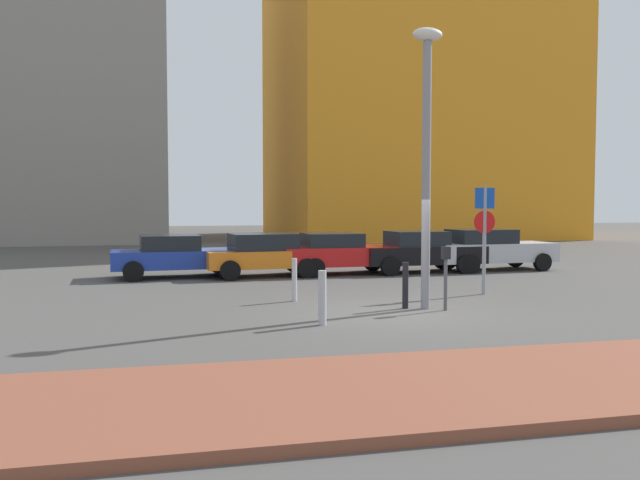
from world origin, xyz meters
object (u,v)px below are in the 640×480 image
at_px(parked_car_black, 420,251).
at_px(traffic_bollard_near, 322,298).
at_px(parked_car_silver, 489,249).
at_px(traffic_bollard_mid, 294,280).
at_px(parked_car_orange, 266,254).
at_px(parked_car_red, 339,253).
at_px(parking_meter, 446,269).
at_px(traffic_bollard_far, 405,285).
at_px(parked_car_blue, 176,255).
at_px(street_lamp, 427,143).
at_px(parking_sign_post, 484,227).

distance_m(parked_car_black, traffic_bollard_near, 10.75).
relative_size(parked_car_silver, traffic_bollard_mid, 4.35).
relative_size(parked_car_orange, traffic_bollard_mid, 3.96).
relative_size(parked_car_red, parking_meter, 2.98).
bearing_deg(parked_car_black, parked_car_orange, -179.51).
height_order(parked_car_red, traffic_bollard_near, parked_car_red).
bearing_deg(parked_car_red, parked_car_black, -1.54).
bearing_deg(parked_car_red, traffic_bollard_far, -93.62).
distance_m(parked_car_blue, street_lamp, 10.11).
bearing_deg(parked_car_orange, parked_car_silver, 1.18).
distance_m(parked_car_red, traffic_bollard_near, 9.60).
xyz_separation_m(parked_car_orange, traffic_bollard_far, (2.08, -7.46, -0.22)).
height_order(parked_car_silver, traffic_bollard_mid, parked_car_silver).
relative_size(parked_car_red, traffic_bollard_near, 3.95).
bearing_deg(parking_sign_post, traffic_bollard_mid, -179.11).
bearing_deg(traffic_bollard_mid, street_lamp, -34.68).
bearing_deg(street_lamp, parked_car_silver, 53.81).
distance_m(parked_car_red, traffic_bollard_mid, 6.48).
bearing_deg(parked_car_black, parked_car_silver, 2.56).
xyz_separation_m(parking_meter, traffic_bollard_far, (-0.78, 0.46, -0.40)).
bearing_deg(parking_meter, traffic_bollard_near, -160.34).
bearing_deg(parking_meter, parked_car_black, 71.95).
bearing_deg(traffic_bollard_far, parked_car_silver, 51.29).
height_order(parking_meter, street_lamp, street_lamp).
bearing_deg(parked_car_orange, traffic_bollard_near, -91.68).
height_order(parked_car_silver, parking_sign_post, parking_sign_post).
height_order(parked_car_red, parked_car_black, parked_car_black).
distance_m(parked_car_blue, parked_car_red, 5.46).
xyz_separation_m(parked_car_red, traffic_bollard_near, (-2.82, -9.17, -0.19)).
bearing_deg(street_lamp, parked_car_red, 89.65).
bearing_deg(traffic_bollard_near, parked_car_black, 57.79).
height_order(parked_car_red, street_lamp, street_lamp).
relative_size(parked_car_silver, traffic_bollard_near, 4.27).
height_order(parking_sign_post, parking_meter, parking_sign_post).
bearing_deg(parked_car_silver, parked_car_orange, -178.82).
bearing_deg(parked_car_black, parked_car_red, 178.46).
distance_m(parked_car_orange, parked_car_red, 2.56).
bearing_deg(parked_car_orange, parking_sign_post, -48.70).
distance_m(parked_car_silver, traffic_bollard_near, 12.51).
bearing_deg(street_lamp, parking_meter, -42.80).
bearing_deg(traffic_bollard_mid, traffic_bollard_near, -91.60).
distance_m(parked_car_silver, parking_meter, 9.69).
height_order(parked_car_orange, parking_sign_post, parking_sign_post).
xyz_separation_m(parked_car_black, parking_sign_post, (-0.49, -5.71, 1.05)).
bearing_deg(parked_car_red, parking_meter, -87.83).
bearing_deg(traffic_bollard_mid, parked_car_orange, 88.28).
distance_m(parked_car_silver, parking_sign_post, 6.74).
bearing_deg(parked_car_orange, parked_car_black, 0.49).
height_order(parked_car_blue, parked_car_orange, parked_car_orange).
bearing_deg(traffic_bollard_near, parked_car_silver, 47.44).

